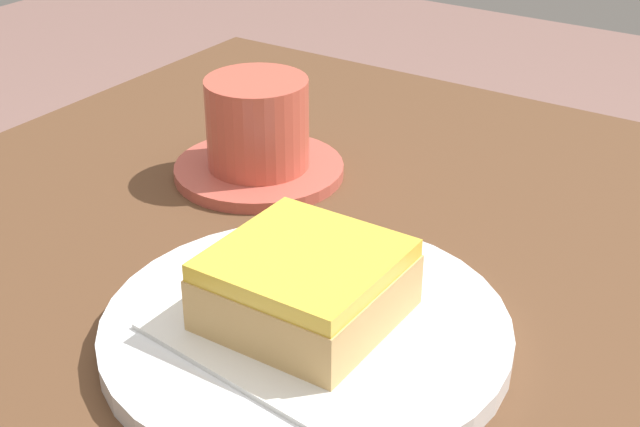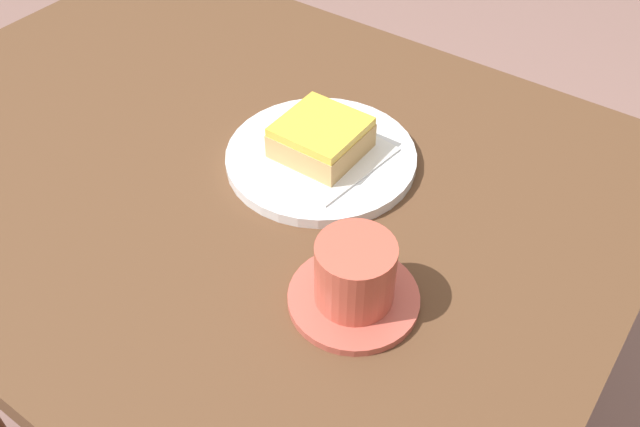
{
  "view_description": "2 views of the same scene",
  "coord_description": "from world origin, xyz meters",
  "views": [
    {
      "loc": [
        0.13,
        -0.39,
        1.01
      ],
      "look_at": [
        -0.15,
        0.03,
        0.74
      ],
      "focal_mm": 50.51,
      "sensor_mm": 36.0,
      "label": 1
    },
    {
      "loc": [
        -0.46,
        0.45,
        1.24
      ],
      "look_at": [
        -0.17,
        0.04,
        0.74
      ],
      "focal_mm": 37.95,
      "sensor_mm": 36.0,
      "label": 2
    }
  ],
  "objects": [
    {
      "name": "plate_glazed_square",
      "position": [
        -0.1,
        -0.06,
        0.72
      ],
      "size": [
        0.23,
        0.23,
        0.01
      ],
      "primitive_type": "cylinder",
      "color": "white",
      "rests_on": "table"
    },
    {
      "name": "coffee_cup",
      "position": [
        -0.25,
        0.1,
        0.74
      ],
      "size": [
        0.13,
        0.13,
        0.08
      ],
      "color": "#BD5345",
      "rests_on": "table"
    },
    {
      "name": "donut_glazed_square",
      "position": [
        -0.1,
        -0.06,
        0.75
      ],
      "size": [
        0.09,
        0.09,
        0.04
      ],
      "color": "tan",
      "rests_on": "napkin_glazed_square"
    },
    {
      "name": "napkin_glazed_square",
      "position": [
        -0.1,
        -0.06,
        0.73
      ],
      "size": [
        0.15,
        0.15,
        0.0
      ],
      "primitive_type": "cube",
      "rotation": [
        0.0,
        0.0,
        -0.12
      ],
      "color": "white",
      "rests_on": "plate_glazed_square"
    },
    {
      "name": "table",
      "position": [
        0.0,
        0.0,
        0.62
      ],
      "size": [
        0.97,
        0.73,
        0.71
      ],
      "color": "brown",
      "rests_on": "ground_plane"
    }
  ]
}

